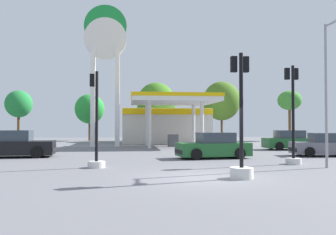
# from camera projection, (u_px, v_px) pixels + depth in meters

# --- Properties ---
(ground_plane) EXTENTS (90.00, 90.00, 0.00)m
(ground_plane) POSITION_uv_depth(u_px,v_px,m) (205.00, 178.00, 12.93)
(ground_plane) COLOR slate
(ground_plane) RESTS_ON ground
(gas_station) EXTENTS (9.17, 13.24, 4.55)m
(gas_station) POSITION_uv_depth(u_px,v_px,m) (167.00, 122.00, 37.56)
(gas_station) COLOR beige
(gas_station) RESTS_ON ground
(station_pole_sign) EXTENTS (3.83, 0.56, 12.83)m
(station_pole_sign) POSITION_uv_depth(u_px,v_px,m) (105.00, 57.00, 32.30)
(station_pole_sign) COLOR white
(station_pole_sign) RESTS_ON ground
(car_0) EXTENTS (4.29, 2.04, 1.52)m
(car_0) POSITION_uv_depth(u_px,v_px,m) (291.00, 141.00, 28.06)
(car_0) COLOR black
(car_0) RESTS_ON ground
(car_1) EXTENTS (4.62, 2.34, 1.61)m
(car_1) POSITION_uv_depth(u_px,v_px,m) (15.00, 145.00, 21.27)
(car_1) COLOR black
(car_1) RESTS_ON ground
(car_2) EXTENTS (4.32, 2.28, 1.48)m
(car_2) POSITION_uv_depth(u_px,v_px,m) (213.00, 147.00, 20.64)
(car_2) COLOR black
(car_2) RESTS_ON ground
(car_3) EXTENTS (4.17, 2.21, 1.43)m
(car_3) POSITION_uv_depth(u_px,v_px,m) (325.00, 146.00, 22.17)
(car_3) COLOR black
(car_3) RESTS_ON ground
(traffic_signal_0) EXTENTS (0.78, 0.78, 4.32)m
(traffic_signal_0) POSITION_uv_depth(u_px,v_px,m) (96.00, 141.00, 16.02)
(traffic_signal_0) COLOR silver
(traffic_signal_0) RESTS_ON ground
(traffic_signal_1) EXTENTS (0.83, 0.83, 4.49)m
(traffic_signal_1) POSITION_uv_depth(u_px,v_px,m) (241.00, 143.00, 12.77)
(traffic_signal_1) COLOR silver
(traffic_signal_1) RESTS_ON ground
(traffic_signal_2) EXTENTS (0.75, 0.75, 4.83)m
(traffic_signal_2) POSITION_uv_depth(u_px,v_px,m) (293.00, 129.00, 17.50)
(traffic_signal_2) COLOR silver
(traffic_signal_2) RESTS_ON ground
(tree_0) EXTENTS (3.27, 3.27, 6.22)m
(tree_0) POSITION_uv_depth(u_px,v_px,m) (19.00, 104.00, 43.98)
(tree_0) COLOR brown
(tree_0) RESTS_ON ground
(tree_1) EXTENTS (3.66, 3.66, 5.85)m
(tree_1) POSITION_uv_depth(u_px,v_px,m) (90.00, 109.00, 44.79)
(tree_1) COLOR brown
(tree_1) RESTS_ON ground
(tree_2) EXTENTS (4.71, 4.71, 7.15)m
(tree_2) POSITION_uv_depth(u_px,v_px,m) (156.00, 103.00, 43.62)
(tree_2) COLOR brown
(tree_2) RESTS_ON ground
(tree_3) EXTENTS (4.69, 4.69, 7.42)m
(tree_3) POSITION_uv_depth(u_px,v_px,m) (222.00, 101.00, 44.86)
(tree_3) COLOR brown
(tree_3) RESTS_ON ground
(tree_4) EXTENTS (2.98, 2.98, 6.30)m
(tree_4) POSITION_uv_depth(u_px,v_px,m) (290.00, 101.00, 45.14)
(tree_4) COLOR brown
(tree_4) RESTS_ON ground
(corner_streetlamp) EXTENTS (0.24, 1.48, 6.45)m
(corner_streetlamp) POSITION_uv_depth(u_px,v_px,m) (329.00, 80.00, 15.82)
(corner_streetlamp) COLOR gray
(corner_streetlamp) RESTS_ON ground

